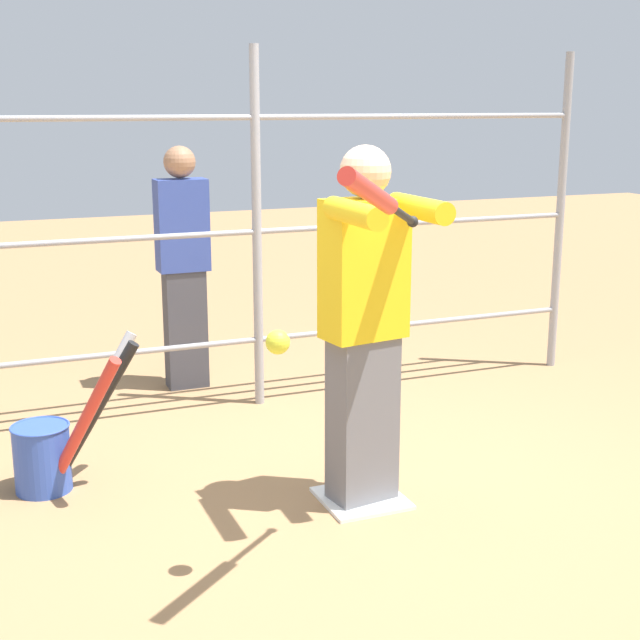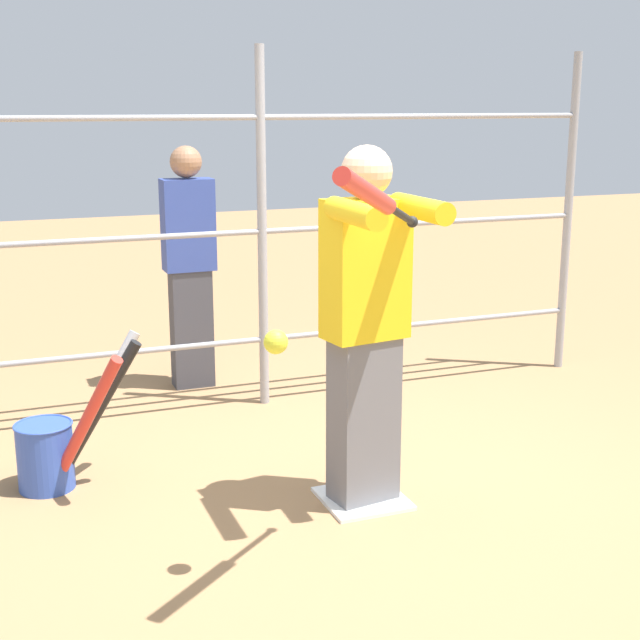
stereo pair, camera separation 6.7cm
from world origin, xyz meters
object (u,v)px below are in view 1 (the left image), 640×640
Objects in this scene: batter at (365,317)px; baseball_bat_swinging at (376,196)px; bystander_behind_fence at (183,265)px; bat_bucket at (54,447)px; softball_in_flight at (278,342)px.

batter is 2.67× the size of baseball_bat_swinging.
batter is 1.05× the size of bystander_behind_fence.
baseball_bat_swinging is (0.35, 0.81, 0.66)m from batter.
baseball_bat_swinging is 2.30m from bat_bucket.
batter is at bearing -113.00° from baseball_bat_swinging.
baseball_bat_swinging is 0.70m from softball_in_flight.
bystander_behind_fence is at bearing -89.86° from baseball_bat_swinging.
bystander_behind_fence reaches higher than bat_bucket.
softball_in_flight is at bearing 41.02° from batter.
baseball_bat_swinging is at bearing 136.91° from softball_in_flight.
baseball_bat_swinging is at bearing 90.14° from bystander_behind_fence.
bat_bucket is 1.88m from bystander_behind_fence.
batter reaches higher than bystander_behind_fence.
batter is 0.84m from softball_in_flight.
bystander_behind_fence reaches higher than softball_in_flight.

